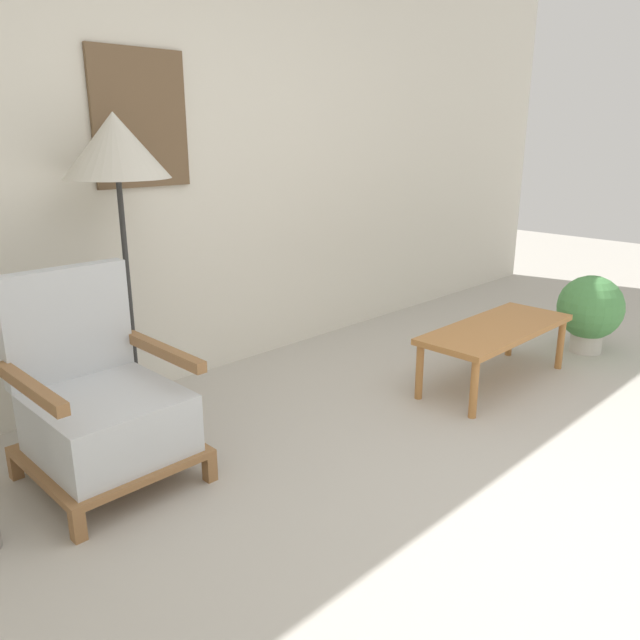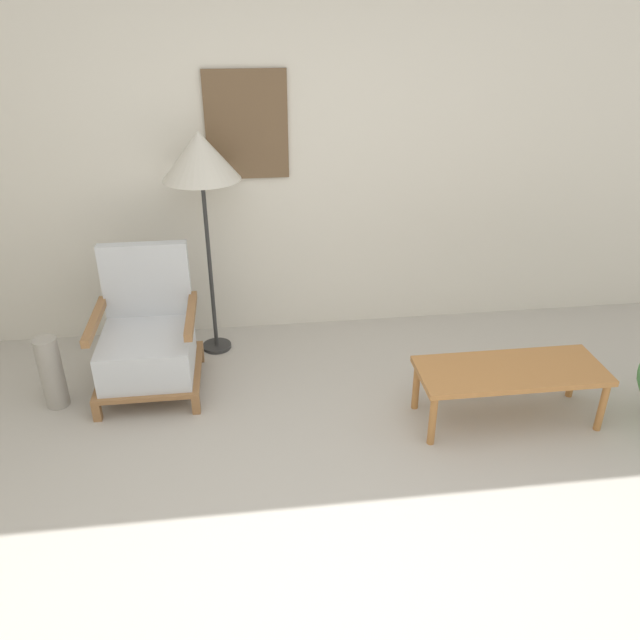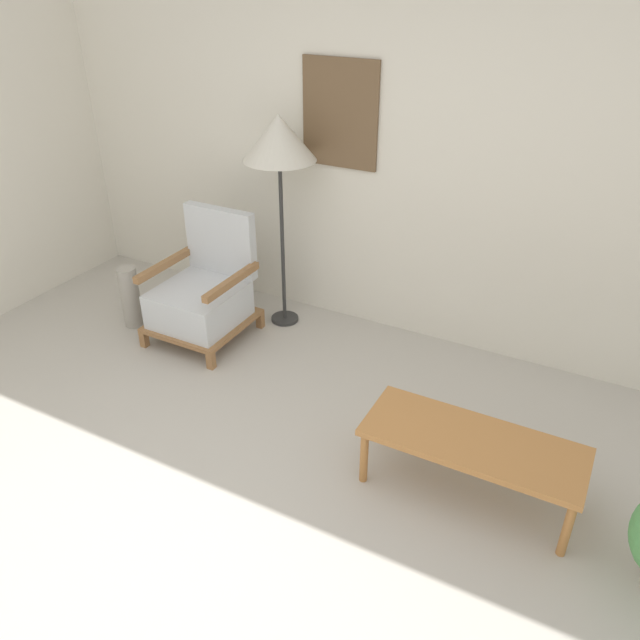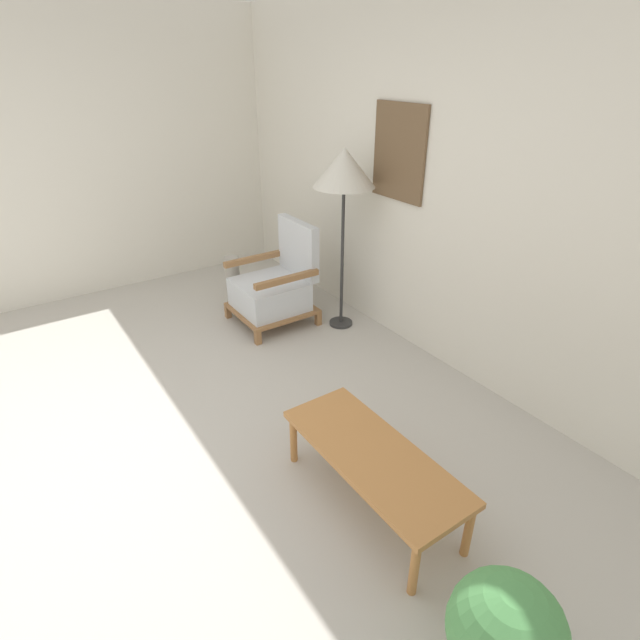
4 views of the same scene
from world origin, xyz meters
name	(u,v)px [view 3 (image 3 of 4)]	position (x,y,z in m)	size (l,w,h in m)	color
ground_plane	(179,544)	(0.00, 0.00, 0.00)	(14.00, 14.00, 0.00)	#B7B2A8
wall_back	(388,148)	(0.00, 2.44, 1.35)	(8.00, 0.09, 2.70)	silver
armchair	(203,294)	(-1.07, 1.65, 0.34)	(0.65, 0.68, 0.92)	olive
floor_lamp	(279,142)	(-0.65, 2.11, 1.39)	(0.51, 0.51, 1.58)	#2D2D2D
coffee_table	(473,445)	(1.13, 1.00, 0.32)	(1.12, 0.44, 0.36)	#B2753D
vase	(130,297)	(-1.65, 1.50, 0.24)	(0.14, 0.14, 0.48)	#9E998E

